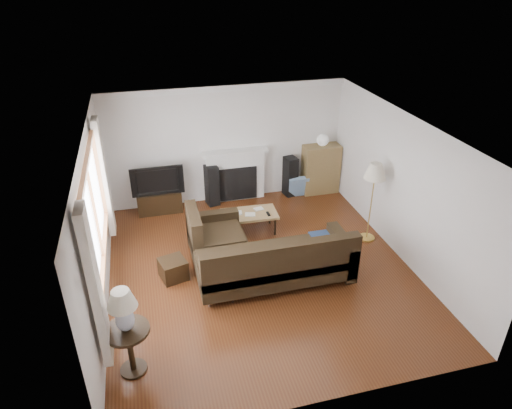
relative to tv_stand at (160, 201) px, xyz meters
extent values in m
cube|color=#502611|center=(1.51, -2.50, -0.23)|extent=(5.10, 5.60, 0.04)
cube|color=white|center=(1.51, -2.50, 2.27)|extent=(5.10, 5.60, 0.04)
cube|color=white|center=(1.51, 0.25, 1.02)|extent=(5.00, 0.04, 2.50)
cube|color=white|center=(1.51, -5.25, 1.02)|extent=(5.00, 0.04, 2.50)
cube|color=white|center=(-0.99, -2.50, 1.02)|extent=(0.04, 5.50, 2.50)
cube|color=white|center=(4.01, -2.50, 1.02)|extent=(0.04, 5.50, 2.50)
cube|color=brown|center=(-0.94, -2.70, 1.32)|extent=(0.12, 2.74, 1.54)
cube|color=beige|center=(-0.89, -4.22, 1.17)|extent=(0.10, 0.35, 2.10)
cube|color=beige|center=(-0.89, -1.18, 1.17)|extent=(0.10, 0.35, 2.10)
cube|color=white|center=(1.66, 0.14, 0.35)|extent=(1.40, 0.26, 1.15)
cube|color=black|center=(0.00, 0.00, 0.00)|extent=(0.90, 0.41, 0.45)
imported|color=black|center=(0.00, 0.00, 0.53)|extent=(1.05, 0.14, 0.61)
cube|color=black|center=(1.12, 0.05, 0.22)|extent=(0.30, 0.34, 0.88)
cube|color=black|center=(2.87, 0.05, 0.22)|extent=(0.30, 0.34, 0.89)
cube|color=olive|center=(3.57, 0.03, 0.33)|extent=(0.80, 0.38, 1.11)
sphere|color=white|center=(3.57, 0.03, 1.01)|extent=(0.26, 0.26, 0.26)
cube|color=black|center=(1.65, -2.86, 0.21)|extent=(2.72, 1.99, 0.88)
cube|color=olive|center=(1.62, -1.26, -0.02)|extent=(1.08, 0.63, 0.41)
cube|color=black|center=(0.05, -2.36, -0.05)|extent=(0.50, 0.50, 0.34)
cube|color=gold|center=(3.71, -2.07, 0.55)|extent=(0.53, 0.53, 1.54)
cube|color=black|center=(-0.64, -4.19, 0.12)|extent=(0.56, 0.56, 0.70)
cube|color=silver|center=(-0.64, -4.19, 0.77)|extent=(0.36, 0.36, 0.58)
camera|label=1|loc=(-0.16, -8.62, 4.46)|focal=32.00mm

